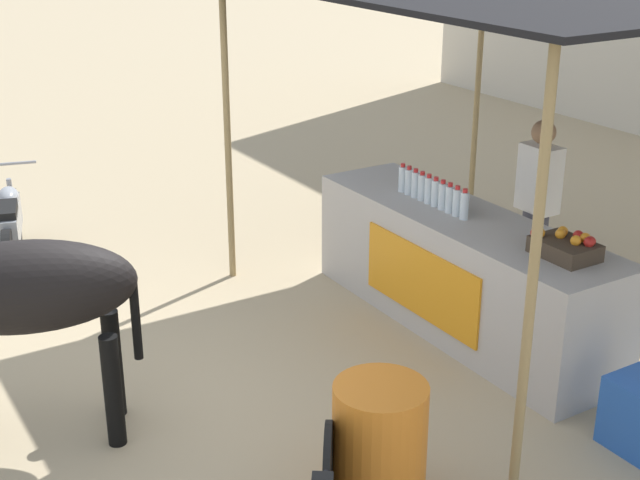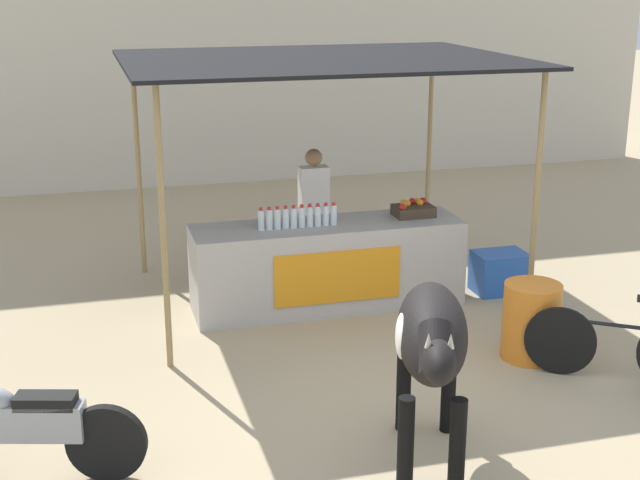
# 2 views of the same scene
# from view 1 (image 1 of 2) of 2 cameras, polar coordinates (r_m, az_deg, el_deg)

# --- Properties ---
(ground_plane) EXTENTS (60.00, 60.00, 0.00)m
(ground_plane) POSITION_cam_1_polar(r_m,az_deg,el_deg) (6.48, -6.59, -9.98)
(ground_plane) COLOR tan
(stall_counter) EXTENTS (3.00, 0.82, 0.96)m
(stall_counter) POSITION_cam_1_polar(r_m,az_deg,el_deg) (7.33, 8.96, -2.00)
(stall_counter) COLOR #B2ADA8
(stall_counter) RESTS_ON ground
(water_bottle_row) EXTENTS (0.88, 0.07, 0.25)m
(water_bottle_row) POSITION_cam_1_polar(r_m,az_deg,el_deg) (7.34, 7.19, 3.11)
(water_bottle_row) COLOR silver
(water_bottle_row) RESTS_ON stall_counter
(fruit_crate) EXTENTS (0.44, 0.32, 0.18)m
(fruit_crate) POSITION_cam_1_polar(r_m,az_deg,el_deg) (6.48, 15.44, -0.40)
(fruit_crate) COLOR #3F3326
(fruit_crate) RESTS_ON stall_counter
(vendor_behind_counter) EXTENTS (0.34, 0.22, 1.65)m
(vendor_behind_counter) POSITION_cam_1_polar(r_m,az_deg,el_deg) (7.65, 13.66, 1.63)
(vendor_behind_counter) COLOR #383842
(vendor_behind_counter) RESTS_ON ground
(water_barrel) EXTENTS (0.55, 0.55, 0.76)m
(water_barrel) POSITION_cam_1_polar(r_m,az_deg,el_deg) (5.30, 3.83, -12.85)
(water_barrel) COLOR orange
(water_barrel) RESTS_ON ground
(cow) EXTENTS (0.96, 1.83, 1.44)m
(cow) POSITION_cam_1_polar(r_m,az_deg,el_deg) (5.84, -19.07, -3.32)
(cow) COLOR black
(cow) RESTS_ON ground
(motorcycle_parked) EXTENTS (1.75, 0.70, 0.90)m
(motorcycle_parked) POSITION_cam_1_polar(r_m,az_deg,el_deg) (8.87, -19.20, 0.88)
(motorcycle_parked) COLOR black
(motorcycle_parked) RESTS_ON ground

